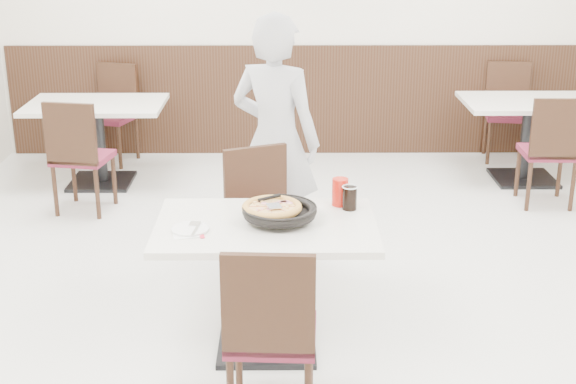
{
  "coord_description": "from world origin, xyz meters",
  "views": [
    {
      "loc": [
        -0.22,
        -4.43,
        2.35
      ],
      "look_at": [
        -0.19,
        -0.3,
        0.9
      ],
      "focal_mm": 50.0,
      "sensor_mm": 36.0,
      "label": 1
    }
  ],
  "objects_px": {
    "main_table": "(267,286)",
    "bg_chair_left_near": "(83,155)",
    "bg_table_left": "(99,144)",
    "bg_chair_right_near": "(548,150)",
    "pizza_pan": "(280,214)",
    "diner_person": "(276,141)",
    "bg_chair_right_far": "(508,113)",
    "cola_glass": "(350,198)",
    "chair_near": "(271,330)",
    "side_plate": "(190,229)",
    "bg_chair_left_far": "(110,115)",
    "pizza": "(272,210)",
    "red_cup": "(340,192)",
    "chair_far": "(267,227)",
    "bg_table_right": "(527,141)"
  },
  "relations": [
    {
      "from": "main_table",
      "to": "bg_chair_left_near",
      "type": "distance_m",
      "value": 2.7
    },
    {
      "from": "bg_table_left",
      "to": "bg_chair_right_near",
      "type": "relative_size",
      "value": 1.26
    },
    {
      "from": "pizza_pan",
      "to": "bg_chair_right_near",
      "type": "xyz_separation_m",
      "value": [
        2.23,
        2.32,
        -0.32
      ]
    },
    {
      "from": "main_table",
      "to": "diner_person",
      "type": "bearing_deg",
      "value": 87.92
    },
    {
      "from": "bg_chair_right_near",
      "to": "bg_chair_right_far",
      "type": "bearing_deg",
      "value": 91.1
    },
    {
      "from": "bg_chair_right_near",
      "to": "bg_chair_left_near",
      "type": "bearing_deg",
      "value": -176.76
    },
    {
      "from": "diner_person",
      "to": "bg_chair_left_near",
      "type": "distance_m",
      "value": 1.92
    },
    {
      "from": "cola_glass",
      "to": "diner_person",
      "type": "xyz_separation_m",
      "value": [
        -0.43,
        0.99,
        0.06
      ]
    },
    {
      "from": "chair_near",
      "to": "side_plate",
      "type": "bearing_deg",
      "value": 130.26
    },
    {
      "from": "bg_chair_left_far",
      "to": "bg_chair_right_far",
      "type": "distance_m",
      "value": 3.89
    },
    {
      "from": "chair_near",
      "to": "pizza",
      "type": "distance_m",
      "value": 0.79
    },
    {
      "from": "pizza_pan",
      "to": "diner_person",
      "type": "xyz_separation_m",
      "value": [
        -0.03,
        1.18,
        0.08
      ]
    },
    {
      "from": "red_cup",
      "to": "diner_person",
      "type": "bearing_deg",
      "value": 112.23
    },
    {
      "from": "pizza_pan",
      "to": "pizza",
      "type": "relative_size",
      "value": 1.38
    },
    {
      "from": "chair_near",
      "to": "bg_table_left",
      "type": "distance_m",
      "value": 3.92
    },
    {
      "from": "red_cup",
      "to": "diner_person",
      "type": "xyz_separation_m",
      "value": [
        -0.38,
        0.92,
        0.04
      ]
    },
    {
      "from": "chair_far",
      "to": "bg_chair_left_far",
      "type": "xyz_separation_m",
      "value": [
        -1.58,
        2.93,
        0.0
      ]
    },
    {
      "from": "pizza_pan",
      "to": "side_plate",
      "type": "relative_size",
      "value": 1.96
    },
    {
      "from": "main_table",
      "to": "pizza",
      "type": "distance_m",
      "value": 0.44
    },
    {
      "from": "main_table",
      "to": "bg_chair_left_far",
      "type": "height_order",
      "value": "bg_chair_left_far"
    },
    {
      "from": "side_plate",
      "to": "bg_chair_right_far",
      "type": "distance_m",
      "value": 4.6
    },
    {
      "from": "side_plate",
      "to": "bg_chair_left_near",
      "type": "xyz_separation_m",
      "value": [
        -1.14,
        2.32,
        -0.28
      ]
    },
    {
      "from": "pizza_pan",
      "to": "bg_table_left",
      "type": "distance_m",
      "value": 3.33
    },
    {
      "from": "main_table",
      "to": "chair_far",
      "type": "distance_m",
      "value": 0.64
    },
    {
      "from": "red_cup",
      "to": "chair_far",
      "type": "bearing_deg",
      "value": 141.26
    },
    {
      "from": "chair_near",
      "to": "red_cup",
      "type": "distance_m",
      "value": 1.1
    },
    {
      "from": "bg_table_right",
      "to": "red_cup",
      "type": "bearing_deg",
      "value": -125.27
    },
    {
      "from": "chair_near",
      "to": "bg_table_left",
      "type": "xyz_separation_m",
      "value": [
        -1.6,
        3.58,
        -0.1
      ]
    },
    {
      "from": "diner_person",
      "to": "pizza_pan",
      "type": "bearing_deg",
      "value": 116.22
    },
    {
      "from": "bg_table_right",
      "to": "bg_chair_right_near",
      "type": "xyz_separation_m",
      "value": [
        -0.02,
        -0.63,
        0.1
      ]
    },
    {
      "from": "cola_glass",
      "to": "diner_person",
      "type": "height_order",
      "value": "diner_person"
    },
    {
      "from": "pizza",
      "to": "bg_table_left",
      "type": "xyz_separation_m",
      "value": [
        -1.59,
        2.86,
        -0.44
      ]
    },
    {
      "from": "chair_near",
      "to": "diner_person",
      "type": "bearing_deg",
      "value": 92.93
    },
    {
      "from": "bg_chair_left_near",
      "to": "bg_chair_left_far",
      "type": "relative_size",
      "value": 1.0
    },
    {
      "from": "main_table",
      "to": "bg_chair_left_near",
      "type": "bearing_deg",
      "value": 124.79
    },
    {
      "from": "bg_table_left",
      "to": "bg_chair_left_near",
      "type": "distance_m",
      "value": 0.69
    },
    {
      "from": "chair_far",
      "to": "diner_person",
      "type": "bearing_deg",
      "value": -117.88
    },
    {
      "from": "chair_near",
      "to": "red_cup",
      "type": "xyz_separation_m",
      "value": [
        0.38,
        0.96,
        0.35
      ]
    },
    {
      "from": "pizza_pan",
      "to": "bg_chair_left_near",
      "type": "distance_m",
      "value": 2.74
    },
    {
      "from": "chair_near",
      "to": "bg_chair_left_near",
      "type": "relative_size",
      "value": 1.0
    },
    {
      "from": "cola_glass",
      "to": "pizza",
      "type": "bearing_deg",
      "value": -158.49
    },
    {
      "from": "pizza_pan",
      "to": "bg_table_right",
      "type": "height_order",
      "value": "pizza_pan"
    },
    {
      "from": "chair_far",
      "to": "bg_chair_left_near",
      "type": "relative_size",
      "value": 1.0
    },
    {
      "from": "cola_glass",
      "to": "bg_chair_right_near",
      "type": "height_order",
      "value": "bg_chair_right_near"
    },
    {
      "from": "pizza",
      "to": "bg_table_left",
      "type": "distance_m",
      "value": 3.3
    },
    {
      "from": "pizza_pan",
      "to": "bg_chair_right_near",
      "type": "relative_size",
      "value": 0.41
    },
    {
      "from": "diner_person",
      "to": "bg_table_right",
      "type": "height_order",
      "value": "diner_person"
    },
    {
      "from": "diner_person",
      "to": "red_cup",
      "type": "bearing_deg",
      "value": 136.98
    },
    {
      "from": "cola_glass",
      "to": "pizza_pan",
      "type": "bearing_deg",
      "value": -154.53
    },
    {
      "from": "bg_table_right",
      "to": "bg_chair_right_far",
      "type": "distance_m",
      "value": 0.65
    }
  ]
}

